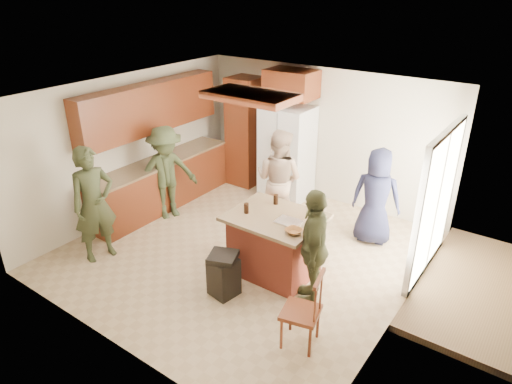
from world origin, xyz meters
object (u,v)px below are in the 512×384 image
Objects in this scene: person_behind_left at (279,179)px; person_behind_right at (376,197)px; kitchen_island at (275,244)px; spindle_chair at (302,313)px; trash_bin at (224,274)px; person_side_right at (314,247)px; refrigerator at (287,153)px; person_counter at (166,173)px; person_front_left at (94,204)px.

person_behind_left is 1.60m from person_behind_right.
kitchen_island is 1.48m from spindle_chair.
person_behind_right reaches higher than trash_bin.
trash_bin is at bearing 98.40° from person_behind_left.
person_behind_left reaches higher than person_behind_right.
person_side_right is (1.46, -1.44, -0.06)m from person_behind_left.
refrigerator reaches higher than person_behind_left.
kitchen_island is at bearing -73.52° from person_counter.
person_behind_left reaches higher than person_side_right.
trash_bin is (-1.09, -2.50, -0.48)m from person_behind_right.
person_side_right reaches higher than spindle_chair.
person_behind_left is 1.22m from refrigerator.
person_behind_right is 1.60× the size of spindle_chair.
person_counter is 2.32m from refrigerator.
person_side_right is 0.90× the size of refrigerator.
trash_bin is at bearing -72.77° from refrigerator.
person_behind_left is 1.75× the size of spindle_chair.
person_side_right is at bearing 111.60° from spindle_chair.
spindle_chair is at bearing -86.64° from person_counter.
person_behind_left reaches higher than trash_bin.
kitchen_island is (2.42, 1.20, -0.42)m from person_front_left.
refrigerator is (1.17, 3.50, 0.00)m from person_front_left.
person_front_left is 1.07× the size of person_counter.
kitchen_island is (-0.74, 0.23, -0.34)m from person_side_right.
person_behind_left is 0.97× the size of refrigerator.
person_behind_left is at bearing -21.84° from person_front_left.
person_counter is at bearing -125.10° from person_side_right.
person_behind_right is 2.16m from refrigerator.
person_front_left is at bearing -170.14° from trash_bin.
trash_bin is (-1.02, -0.59, -0.49)m from person_side_right.
person_behind_left is at bearing -159.33° from person_side_right.
person_counter is 2.58m from trash_bin.
trash_bin is at bearing -93.37° from person_counter.
person_front_left is 3.69m from refrigerator.
trash_bin is at bearing 55.28° from person_behind_right.
person_side_right is 1.27× the size of kitchen_island.
spindle_chair is at bearing 84.00° from person_behind_right.
person_behind_left reaches higher than kitchen_island.
person_side_right is 0.96× the size of person_counter.
kitchen_island is 0.89m from trash_bin.
kitchen_island is at bearing 52.88° from person_behind_right.
refrigerator is 1.81× the size of spindle_chair.
person_behind_right is at bearing -166.99° from person_behind_left.
refrigerator reaches higher than trash_bin.
person_behind_right is at bearing 64.11° from kitchen_island.
trash_bin is at bearing 171.36° from spindle_chair.
person_front_left is 1.13× the size of person_behind_right.
person_counter reaches higher than person_behind_right.
refrigerator reaches higher than person_side_right.
person_behind_left is 1.03× the size of person_counter.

